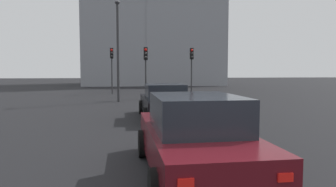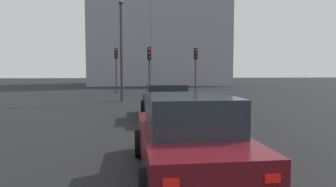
{
  "view_description": "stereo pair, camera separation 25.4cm",
  "coord_description": "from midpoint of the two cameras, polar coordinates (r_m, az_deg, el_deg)",
  "views": [
    {
      "loc": [
        -4.0,
        1.39,
        2.04
      ],
      "look_at": [
        6.87,
        0.05,
        1.21
      ],
      "focal_mm": 32.58,
      "sensor_mm": 36.0,
      "label": 1
    },
    {
      "loc": [
        -4.03,
        1.14,
        2.04
      ],
      "look_at": [
        6.87,
        0.05,
        1.21
      ],
      "focal_mm": 32.58,
      "sensor_mm": 36.0,
      "label": 2
    }
  ],
  "objects": [
    {
      "name": "traffic_light_far_left",
      "position": [
        24.61,
        4.15,
        6.01
      ],
      "size": [
        0.32,
        0.28,
        3.84
      ],
      "rotation": [
        0.0,
        0.0,
        3.13
      ],
      "color": "#2D2D30",
      "rests_on": "ground_plane"
    },
    {
      "name": "traffic_light_near_left",
      "position": [
        27.01,
        -10.75,
        6.0
      ],
      "size": [
        0.32,
        0.3,
        3.98
      ],
      "rotation": [
        0.0,
        0.0,
        3.22
      ],
      "color": "#2D2D30",
      "rests_on": "ground_plane"
    },
    {
      "name": "car_maroon_second",
      "position": [
        5.91,
        3.6,
        -8.2
      ],
      "size": [
        4.6,
        2.06,
        1.58
      ],
      "rotation": [
        0.0,
        0.0,
        0.03
      ],
      "color": "#510F16",
      "rests_on": "ground_plane"
    },
    {
      "name": "street_lamp_kerbside",
      "position": [
        20.1,
        -9.74,
        9.51
      ],
      "size": [
        0.56,
        0.36,
        6.49
      ],
      "color": "#2D2D30",
      "rests_on": "ground_plane"
    },
    {
      "name": "building_facade_left",
      "position": [
        45.24,
        2.26,
        8.84
      ],
      "size": [
        11.06,
        10.7,
        11.21
      ],
      "primitive_type": "cube",
      "color": "gray",
      "rests_on": "ground_plane"
    },
    {
      "name": "traffic_light_near_right",
      "position": [
        21.75,
        -4.54,
        5.94
      ],
      "size": [
        0.32,
        0.29,
        3.68
      ],
      "rotation": [
        0.0,
        0.0,
        3.12
      ],
      "color": "#2D2D30",
      "rests_on": "ground_plane"
    },
    {
      "name": "car_black_lead",
      "position": [
        13.02,
        -1.28,
        -1.52
      ],
      "size": [
        4.62,
        2.06,
        1.47
      ],
      "rotation": [
        0.0,
        0.0,
        0.03
      ],
      "color": "black",
      "rests_on": "ground_plane"
    },
    {
      "name": "building_facade_center",
      "position": [
        45.87,
        -8.07,
        12.94
      ],
      "size": [
        12.56,
        11.16,
        17.89
      ],
      "primitive_type": "cube",
      "color": "gray",
      "rests_on": "ground_plane"
    }
  ]
}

